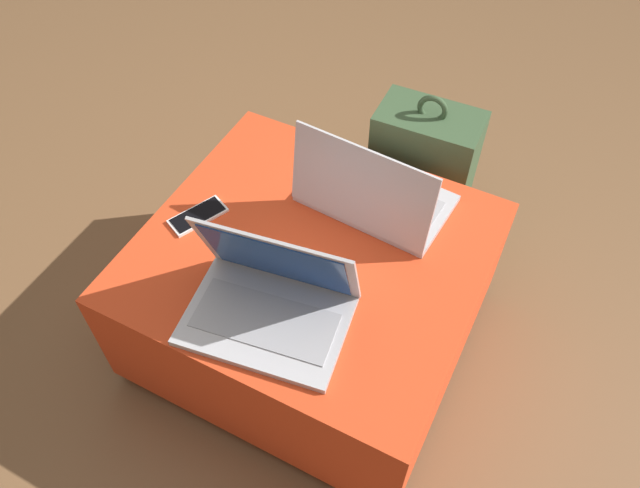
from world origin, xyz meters
TOP-DOWN VIEW (x-y plane):
  - ground_plane at (0.00, 0.00)m, footprint 14.00×14.00m
  - ottoman at (0.00, 0.00)m, footprint 0.81×0.75m
  - laptop_near at (0.00, -0.20)m, footprint 0.39×0.30m
  - laptop_far at (0.07, 0.19)m, footprint 0.38×0.26m
  - cell_phone at (-0.30, -0.04)m, footprint 0.12×0.16m
  - backpack at (0.10, 0.53)m, footprint 0.30×0.23m

SIDE VIEW (x-z plane):
  - ground_plane at x=0.00m, z-range 0.00..0.00m
  - ottoman at x=0.00m, z-range 0.00..0.40m
  - backpack at x=0.10m, z-range -0.04..0.49m
  - cell_phone at x=-0.30m, z-range 0.40..0.41m
  - laptop_far at x=0.07m, z-range 0.33..0.57m
  - laptop_near at x=0.00m, z-range 0.32..0.57m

